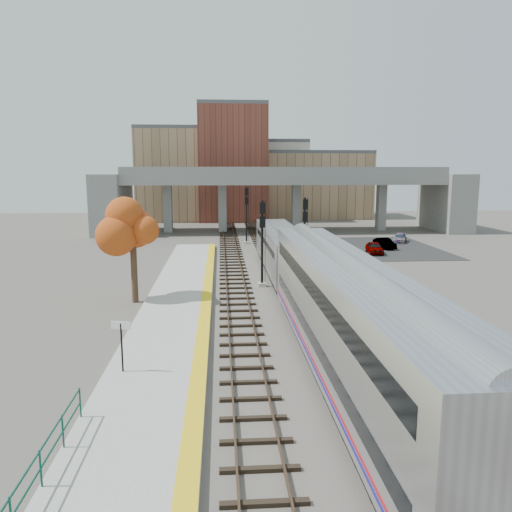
{
  "coord_description": "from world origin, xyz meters",
  "views": [
    {
      "loc": [
        -4.32,
        -29.05,
        9.1
      ],
      "look_at": [
        -1.59,
        8.95,
        2.5
      ],
      "focal_mm": 35.0,
      "sensor_mm": 36.0,
      "label": 1
    }
  ],
  "objects_px": {
    "coach": "(345,318)",
    "car_a": "(374,248)",
    "tree": "(132,228)",
    "car_b": "(385,243)",
    "car_c": "(400,238)",
    "signal_mast_far": "(246,216)",
    "locomotive": "(281,249)",
    "signal_mast_mid": "(305,237)",
    "signal_mast_near": "(262,245)"
  },
  "relations": [
    {
      "from": "car_b",
      "to": "tree",
      "type": "bearing_deg",
      "value": -147.86
    },
    {
      "from": "coach",
      "to": "car_c",
      "type": "distance_m",
      "value": 44.32
    },
    {
      "from": "tree",
      "to": "car_c",
      "type": "xyz_separation_m",
      "value": [
        28.64,
        26.89,
        -4.64
      ]
    },
    {
      "from": "car_a",
      "to": "coach",
      "type": "bearing_deg",
      "value": -103.69
    },
    {
      "from": "signal_mast_far",
      "to": "tree",
      "type": "relative_size",
      "value": 1.01
    },
    {
      "from": "coach",
      "to": "signal_mast_far",
      "type": "distance_m",
      "value": 40.98
    },
    {
      "from": "tree",
      "to": "car_c",
      "type": "distance_m",
      "value": 39.55
    },
    {
      "from": "car_a",
      "to": "locomotive",
      "type": "bearing_deg",
      "value": -133.62
    },
    {
      "from": "signal_mast_mid",
      "to": "car_a",
      "type": "relative_size",
      "value": 1.78
    },
    {
      "from": "signal_mast_far",
      "to": "car_b",
      "type": "xyz_separation_m",
      "value": [
        15.85,
        -5.06,
        -2.87
      ]
    },
    {
      "from": "tree",
      "to": "car_b",
      "type": "distance_m",
      "value": 33.67
    },
    {
      "from": "signal_mast_mid",
      "to": "tree",
      "type": "distance_m",
      "value": 15.93
    },
    {
      "from": "signal_mast_mid",
      "to": "car_c",
      "type": "distance_m",
      "value": 24.06
    },
    {
      "from": "locomotive",
      "to": "signal_mast_far",
      "type": "xyz_separation_m",
      "value": [
        -2.1,
        18.32,
        1.24
      ]
    },
    {
      "from": "coach",
      "to": "signal_mast_mid",
      "type": "bearing_deg",
      "value": 84.9
    },
    {
      "from": "tree",
      "to": "car_a",
      "type": "xyz_separation_m",
      "value": [
        22.77,
        18.59,
        -4.53
      ]
    },
    {
      "from": "coach",
      "to": "signal_mast_far",
      "type": "bearing_deg",
      "value": 92.94
    },
    {
      "from": "locomotive",
      "to": "car_b",
      "type": "relative_size",
      "value": 5.18
    },
    {
      "from": "signal_mast_mid",
      "to": "signal_mast_far",
      "type": "relative_size",
      "value": 0.95
    },
    {
      "from": "signal_mast_near",
      "to": "car_b",
      "type": "distance_m",
      "value": 24.14
    },
    {
      "from": "signal_mast_far",
      "to": "tree",
      "type": "height_order",
      "value": "signal_mast_far"
    },
    {
      "from": "locomotive",
      "to": "coach",
      "type": "relative_size",
      "value": 0.76
    },
    {
      "from": "coach",
      "to": "locomotive",
      "type": "bearing_deg",
      "value": 90.0
    },
    {
      "from": "locomotive",
      "to": "car_a",
      "type": "height_order",
      "value": "locomotive"
    },
    {
      "from": "tree",
      "to": "car_a",
      "type": "height_order",
      "value": "tree"
    },
    {
      "from": "coach",
      "to": "car_a",
      "type": "bearing_deg",
      "value": 70.53
    },
    {
      "from": "locomotive",
      "to": "signal_mast_near",
      "type": "xyz_separation_m",
      "value": [
        -2.1,
        -4.75,
        1.04
      ]
    },
    {
      "from": "locomotive",
      "to": "signal_mast_far",
      "type": "height_order",
      "value": "signal_mast_far"
    },
    {
      "from": "tree",
      "to": "car_b",
      "type": "height_order",
      "value": "tree"
    },
    {
      "from": "car_b",
      "to": "car_c",
      "type": "height_order",
      "value": "car_b"
    },
    {
      "from": "coach",
      "to": "signal_mast_far",
      "type": "height_order",
      "value": "signal_mast_far"
    },
    {
      "from": "signal_mast_mid",
      "to": "signal_mast_far",
      "type": "distance_m",
      "value": 18.98
    },
    {
      "from": "locomotive",
      "to": "signal_mast_near",
      "type": "distance_m",
      "value": 5.3
    },
    {
      "from": "car_a",
      "to": "car_b",
      "type": "relative_size",
      "value": 1.03
    },
    {
      "from": "coach",
      "to": "signal_mast_mid",
      "type": "height_order",
      "value": "signal_mast_mid"
    },
    {
      "from": "locomotive",
      "to": "signal_mast_far",
      "type": "relative_size",
      "value": 2.69
    },
    {
      "from": "signal_mast_mid",
      "to": "car_c",
      "type": "height_order",
      "value": "signal_mast_mid"
    },
    {
      "from": "car_c",
      "to": "car_b",
      "type": "bearing_deg",
      "value": -100.8
    },
    {
      "from": "car_b",
      "to": "car_c",
      "type": "relative_size",
      "value": 1.0
    },
    {
      "from": "locomotive",
      "to": "car_a",
      "type": "bearing_deg",
      "value": 40.59
    },
    {
      "from": "signal_mast_mid",
      "to": "car_c",
      "type": "relative_size",
      "value": 1.84
    },
    {
      "from": "signal_mast_far",
      "to": "car_c",
      "type": "height_order",
      "value": "signal_mast_far"
    },
    {
      "from": "signal_mast_far",
      "to": "car_b",
      "type": "distance_m",
      "value": 16.89
    },
    {
      "from": "locomotive",
      "to": "tree",
      "type": "height_order",
      "value": "tree"
    },
    {
      "from": "signal_mast_near",
      "to": "signal_mast_mid",
      "type": "distance_m",
      "value": 6.11
    },
    {
      "from": "tree",
      "to": "signal_mast_near",
      "type": "bearing_deg",
      "value": 23.6
    },
    {
      "from": "signal_mast_mid",
      "to": "car_a",
      "type": "height_order",
      "value": "signal_mast_mid"
    },
    {
      "from": "coach",
      "to": "car_c",
      "type": "bearing_deg",
      "value": 66.94
    },
    {
      "from": "coach",
      "to": "car_a",
      "type": "height_order",
      "value": "coach"
    },
    {
      "from": "car_a",
      "to": "car_b",
      "type": "height_order",
      "value": "car_a"
    }
  ]
}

